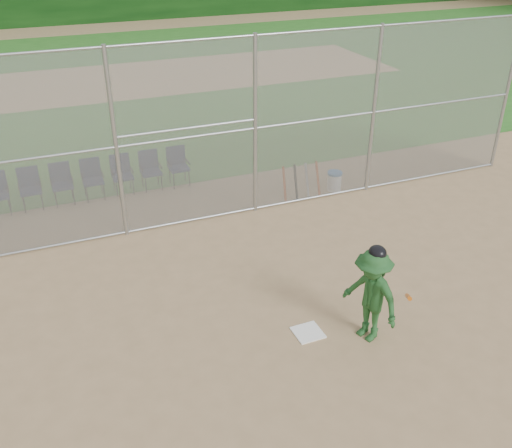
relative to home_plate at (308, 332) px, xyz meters
name	(u,v)px	position (x,y,z in m)	size (l,w,h in m)	color
ground	(316,356)	(-0.13, -0.55, -0.01)	(100.00, 100.00, 0.00)	tan
grass_strip	(115,81)	(-0.13, 17.45, 0.00)	(100.00, 100.00, 0.00)	#26651E
dirt_patch_far	(115,81)	(-0.13, 17.45, 0.00)	(24.00, 24.00, 0.00)	tan
backstop_fence	(211,131)	(-0.13, 4.45, 2.06)	(16.09, 0.09, 4.00)	gray
home_plate	(308,332)	(0.00, 0.00, 0.00)	(0.46, 0.46, 0.02)	white
batter_at_plate	(371,295)	(0.85, -0.43, 0.82)	(1.09, 1.32, 1.71)	#215224
water_cooler	(334,181)	(3.12, 4.75, 0.23)	(0.38, 0.38, 0.47)	white
spare_bats	(301,181)	(2.17, 4.69, 0.41)	(0.96, 0.33, 0.84)	#D84C14
chair_2	(31,190)	(-3.92, 6.51, 0.47)	(0.54, 0.52, 0.96)	#0F1A38
chair_3	(62,185)	(-3.21, 6.51, 0.47)	(0.54, 0.52, 0.96)	#0F1A38
chair_4	(93,180)	(-2.50, 6.51, 0.47)	(0.54, 0.52, 0.96)	#0F1A38
chair_5	(122,176)	(-1.80, 6.51, 0.47)	(0.54, 0.52, 0.96)	#0F1A38
chair_6	(151,171)	(-1.09, 6.51, 0.47)	(0.54, 0.52, 0.96)	#0F1A38
chair_7	(179,167)	(-0.38, 6.51, 0.47)	(0.54, 0.52, 0.96)	#0F1A38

